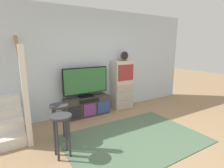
{
  "coord_description": "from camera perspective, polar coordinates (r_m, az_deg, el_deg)",
  "views": [
    {
      "loc": [
        -1.99,
        -1.86,
        1.76
      ],
      "look_at": [
        0.11,
        1.61,
        0.9
      ],
      "focal_mm": 28.36,
      "sensor_mm": 36.0,
      "label": 1
    }
  ],
  "objects": [
    {
      "name": "ground_plane",
      "position": [
        3.24,
        14.22,
        -21.3
      ],
      "size": [
        20.0,
        20.0,
        0.0
      ],
      "primitive_type": "plane",
      "color": "#997A56"
    },
    {
      "name": "back_wall",
      "position": [
        4.77,
        -6.42,
        7.02
      ],
      "size": [
        6.4,
        0.12,
        2.7
      ],
      "primitive_type": "cube",
      "color": "silver",
      "rests_on": "ground_plane"
    },
    {
      "name": "area_rug",
      "position": [
        3.62,
        7.18,
        -17.12
      ],
      "size": [
        2.6,
        1.8,
        0.01
      ],
      "primitive_type": "cube",
      "color": "#4C664C",
      "rests_on": "ground_plane"
    },
    {
      "name": "media_console",
      "position": [
        4.64,
        -8.09,
        -7.1
      ],
      "size": [
        1.15,
        0.38,
        0.5
      ],
      "color": "#423833",
      "rests_on": "ground_plane"
    },
    {
      "name": "television",
      "position": [
        4.49,
        -8.46,
        0.86
      ],
      "size": [
        1.17,
        0.22,
        0.75
      ],
      "color": "black",
      "rests_on": "media_console"
    },
    {
      "name": "side_cabinet",
      "position": [
        5.04,
        3.31,
        -0.32
      ],
      "size": [
        0.58,
        0.38,
        1.37
      ],
      "color": "beige",
      "rests_on": "ground_plane"
    },
    {
      "name": "desk_clock",
      "position": [
        4.95,
        4.01,
        8.99
      ],
      "size": [
        0.24,
        0.08,
        0.26
      ],
      "color": "#4C3823",
      "rests_on": "side_cabinet"
    },
    {
      "name": "bar_stool_near",
      "position": [
        2.99,
        -16.04,
        -12.91
      ],
      "size": [
        0.34,
        0.34,
        0.71
      ],
      "color": "#333338",
      "rests_on": "ground_plane"
    },
    {
      "name": "bar_stool_far",
      "position": [
        3.45,
        -16.62,
        -9.35
      ],
      "size": [
        0.34,
        0.34,
        0.72
      ],
      "color": "#333338",
      "rests_on": "ground_plane"
    }
  ]
}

